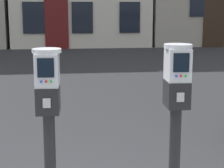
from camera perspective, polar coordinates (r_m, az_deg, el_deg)
parking_meter_near_kerb at (r=3.02m, az=-9.12°, el=-2.92°), size 0.23×0.26×1.35m
parking_meter_twin_adjacent at (r=3.14m, az=9.22°, el=-2.13°), size 0.23×0.26×1.38m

